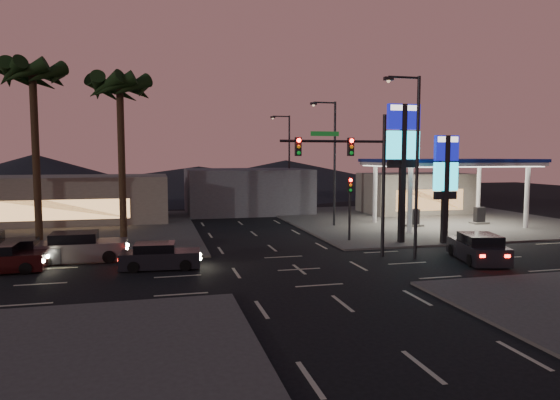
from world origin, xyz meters
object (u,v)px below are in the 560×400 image
object	(u,v)px
pylon_sign_tall	(403,145)
pylon_sign_short	(446,173)
car_lane_b_mid	(20,253)
suv_station	(478,248)
car_lane_a_front	(159,257)
gas_station	(449,164)
car_lane_b_front	(80,248)
traffic_signal_mast	(355,165)

from	to	relation	value
pylon_sign_tall	pylon_sign_short	bearing A→B (deg)	-21.80
car_lane_b_mid	suv_station	world-z (taller)	suv_station
car_lane_a_front	car_lane_b_mid	bearing A→B (deg)	159.54
car_lane_b_mid	suv_station	xyz separation A→B (m)	(23.87, -4.98, 0.07)
pylon_sign_short	car_lane_a_front	world-z (taller)	pylon_sign_short
gas_station	suv_station	size ratio (longest dim) A/B	2.51
car_lane_b_mid	car_lane_b_front	bearing A→B (deg)	4.97
car_lane_a_front	car_lane_b_mid	xyz separation A→B (m)	(-7.06, 2.63, 0.02)
pylon_sign_tall	car_lane_b_mid	distance (m)	23.14
car_lane_b_front	suv_station	distance (m)	21.64
gas_station	traffic_signal_mast	size ratio (longest dim) A/B	1.53
gas_station	car_lane_a_front	distance (m)	25.35
car_lane_b_front	suv_station	world-z (taller)	car_lane_b_front
pylon_sign_short	car_lane_b_mid	size ratio (longest dim) A/B	1.66
gas_station	car_lane_a_front	size ratio (longest dim) A/B	2.94
car_lane_a_front	car_lane_b_front	size ratio (longest dim) A/B	0.84
traffic_signal_mast	car_lane_a_front	size ratio (longest dim) A/B	1.93
pylon_sign_short	car_lane_a_front	size ratio (longest dim) A/B	1.69
pylon_sign_short	car_lane_a_front	xyz separation A→B (m)	(-17.83, -2.58, -4.04)
car_lane_a_front	gas_station	bearing A→B (deg)	23.81
pylon_sign_tall	suv_station	xyz separation A→B (m)	(1.48, -5.92, -5.69)
pylon_sign_tall	car_lane_b_front	bearing A→B (deg)	-177.97
car_lane_a_front	pylon_sign_tall	bearing A→B (deg)	13.13
car_lane_a_front	car_lane_b_mid	world-z (taller)	car_lane_b_mid
pylon_sign_tall	car_lane_a_front	bearing A→B (deg)	-166.87
gas_station	car_lane_b_front	distance (m)	28.29
pylon_sign_tall	car_lane_b_mid	xyz separation A→B (m)	(-22.39, -0.94, -5.76)
pylon_sign_short	traffic_signal_mast	world-z (taller)	traffic_signal_mast
pylon_sign_short	traffic_signal_mast	size ratio (longest dim) A/B	0.88
car_lane_a_front	car_lane_b_front	distance (m)	5.08
car_lane_b_mid	suv_station	bearing A→B (deg)	-11.79
traffic_signal_mast	pylon_sign_tall	bearing A→B (deg)	36.52
car_lane_b_front	car_lane_b_mid	bearing A→B (deg)	-175.03
pylon_sign_tall	traffic_signal_mast	distance (m)	6.02
traffic_signal_mast	car_lane_b_mid	size ratio (longest dim) A/B	1.90
gas_station	pylon_sign_tall	xyz separation A→B (m)	(-7.50, -6.50, 1.31)
pylon_sign_tall	car_lane_a_front	world-z (taller)	pylon_sign_tall
gas_station	suv_station	world-z (taller)	gas_station
traffic_signal_mast	car_lane_a_front	xyz separation A→B (m)	(-10.59, -0.06, -4.62)
traffic_signal_mast	car_lane_b_front	size ratio (longest dim) A/B	1.63
gas_station	car_lane_a_front	bearing A→B (deg)	-156.19
pylon_sign_tall	car_lane_b_front	xyz separation A→B (m)	(-19.51, -0.69, -5.66)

